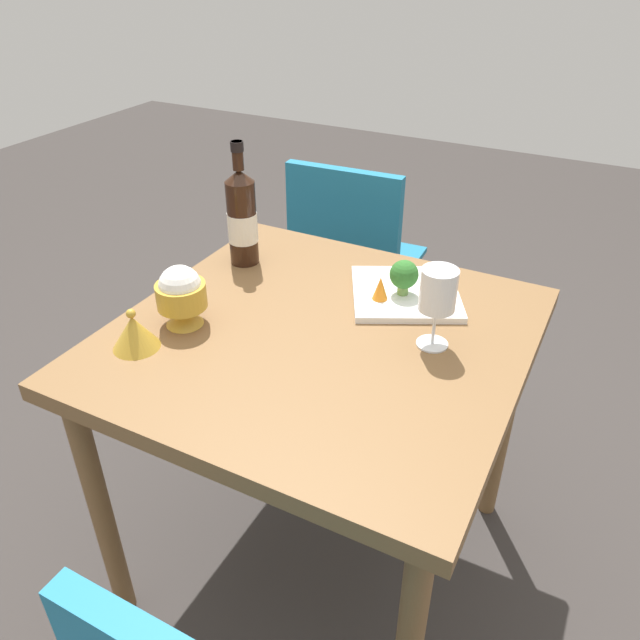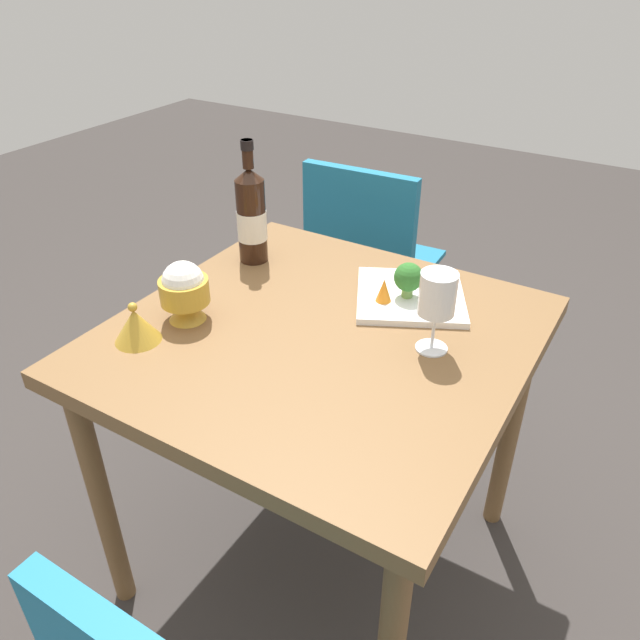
{
  "view_description": "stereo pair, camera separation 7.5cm",
  "coord_description": "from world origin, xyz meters",
  "px_view_note": "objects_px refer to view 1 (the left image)",
  "views": [
    {
      "loc": [
        -1.01,
        -0.53,
        1.5
      ],
      "look_at": [
        0.0,
        0.0,
        0.78
      ],
      "focal_mm": 35.02,
      "sensor_mm": 36.0,
      "label": 1
    },
    {
      "loc": [
        -0.98,
        -0.59,
        1.5
      ],
      "look_at": [
        0.0,
        0.0,
        0.78
      ],
      "focal_mm": 35.02,
      "sensor_mm": 36.0,
      "label": 2
    }
  ],
  "objects_px": {
    "rice_bowl": "(181,295)",
    "carrot_garnish_right": "(434,273)",
    "chair_near_window": "(350,251)",
    "broccoli_floret": "(404,275)",
    "wine_glass": "(438,292)",
    "serving_plate": "(405,293)",
    "wine_bottle": "(242,217)",
    "rice_bowl_lid": "(134,332)",
    "carrot_garnish_left": "(380,288)"
  },
  "relations": [
    {
      "from": "rice_bowl_lid",
      "to": "serving_plate",
      "type": "height_order",
      "value": "rice_bowl_lid"
    },
    {
      "from": "rice_bowl_lid",
      "to": "wine_glass",
      "type": "bearing_deg",
      "value": -61.73
    },
    {
      "from": "chair_near_window",
      "to": "carrot_garnish_left",
      "type": "relative_size",
      "value": 14.9
    },
    {
      "from": "wine_glass",
      "to": "carrot_garnish_right",
      "type": "relative_size",
      "value": 3.23
    },
    {
      "from": "broccoli_floret",
      "to": "serving_plate",
      "type": "bearing_deg",
      "value": -3.7
    },
    {
      "from": "chair_near_window",
      "to": "wine_glass",
      "type": "xyz_separation_m",
      "value": [
        -0.75,
        -0.53,
        0.35
      ]
    },
    {
      "from": "chair_near_window",
      "to": "broccoli_floret",
      "type": "height_order",
      "value": "broccoli_floret"
    },
    {
      "from": "wine_bottle",
      "to": "serving_plate",
      "type": "bearing_deg",
      "value": -86.93
    },
    {
      "from": "wine_glass",
      "to": "chair_near_window",
      "type": "bearing_deg",
      "value": 35.62
    },
    {
      "from": "rice_bowl",
      "to": "rice_bowl_lid",
      "type": "relative_size",
      "value": 1.42
    },
    {
      "from": "rice_bowl",
      "to": "rice_bowl_lid",
      "type": "distance_m",
      "value": 0.13
    },
    {
      "from": "wine_glass",
      "to": "carrot_garnish_left",
      "type": "relative_size",
      "value": 3.14
    },
    {
      "from": "wine_glass",
      "to": "wine_bottle",
      "type": "bearing_deg",
      "value": 75.87
    },
    {
      "from": "wine_glass",
      "to": "serving_plate",
      "type": "relative_size",
      "value": 0.53
    },
    {
      "from": "rice_bowl_lid",
      "to": "broccoli_floret",
      "type": "bearing_deg",
      "value": -43.81
    },
    {
      "from": "wine_bottle",
      "to": "wine_glass",
      "type": "xyz_separation_m",
      "value": [
        -0.14,
        -0.57,
        0.0
      ]
    },
    {
      "from": "wine_bottle",
      "to": "broccoli_floret",
      "type": "relative_size",
      "value": 3.73
    },
    {
      "from": "rice_bowl",
      "to": "serving_plate",
      "type": "relative_size",
      "value": 0.42
    },
    {
      "from": "rice_bowl_lid",
      "to": "serving_plate",
      "type": "xyz_separation_m",
      "value": [
        0.46,
        -0.43,
        -0.03
      ]
    },
    {
      "from": "carrot_garnish_left",
      "to": "carrot_garnish_right",
      "type": "height_order",
      "value": "carrot_garnish_left"
    },
    {
      "from": "serving_plate",
      "to": "broccoli_floret",
      "type": "height_order",
      "value": "broccoli_floret"
    },
    {
      "from": "chair_near_window",
      "to": "rice_bowl_lid",
      "type": "xyz_separation_m",
      "value": [
        -1.04,
        0.02,
        0.26
      ]
    },
    {
      "from": "chair_near_window",
      "to": "serving_plate",
      "type": "xyz_separation_m",
      "value": [
        -0.58,
        -0.41,
        0.23
      ]
    },
    {
      "from": "carrot_garnish_right",
      "to": "chair_near_window",
      "type": "bearing_deg",
      "value": 41.54
    },
    {
      "from": "chair_near_window",
      "to": "broccoli_floret",
      "type": "bearing_deg",
      "value": -58.41
    },
    {
      "from": "serving_plate",
      "to": "carrot_garnish_right",
      "type": "xyz_separation_m",
      "value": [
        0.07,
        -0.05,
        0.04
      ]
    },
    {
      "from": "chair_near_window",
      "to": "carrot_garnish_left",
      "type": "height_order",
      "value": "chair_near_window"
    },
    {
      "from": "carrot_garnish_left",
      "to": "wine_bottle",
      "type": "bearing_deg",
      "value": 84.16
    },
    {
      "from": "serving_plate",
      "to": "wine_bottle",
      "type": "bearing_deg",
      "value": 93.07
    },
    {
      "from": "wine_glass",
      "to": "broccoli_floret",
      "type": "height_order",
      "value": "wine_glass"
    },
    {
      "from": "wine_glass",
      "to": "carrot_garnish_left",
      "type": "distance_m",
      "value": 0.21
    },
    {
      "from": "chair_near_window",
      "to": "carrot_garnish_right",
      "type": "bearing_deg",
      "value": -51.27
    },
    {
      "from": "rice_bowl_lid",
      "to": "serving_plate",
      "type": "distance_m",
      "value": 0.63
    },
    {
      "from": "broccoli_floret",
      "to": "carrot_garnish_right",
      "type": "xyz_separation_m",
      "value": [
        0.08,
        -0.05,
        -0.02
      ]
    },
    {
      "from": "rice_bowl",
      "to": "carrot_garnish_right",
      "type": "distance_m",
      "value": 0.6
    },
    {
      "from": "carrot_garnish_left",
      "to": "broccoli_floret",
      "type": "bearing_deg",
      "value": -39.84
    },
    {
      "from": "serving_plate",
      "to": "carrot_garnish_left",
      "type": "relative_size",
      "value": 5.89
    },
    {
      "from": "rice_bowl_lid",
      "to": "carrot_garnish_right",
      "type": "bearing_deg",
      "value": -41.83
    },
    {
      "from": "wine_glass",
      "to": "rice_bowl",
      "type": "xyz_separation_m",
      "value": [
        -0.18,
        0.52,
        -0.05
      ]
    },
    {
      "from": "rice_bowl",
      "to": "broccoli_floret",
      "type": "relative_size",
      "value": 1.65
    },
    {
      "from": "carrot_garnish_right",
      "to": "wine_bottle",
      "type": "bearing_deg",
      "value": 100.32
    },
    {
      "from": "wine_glass",
      "to": "rice_bowl_lid",
      "type": "bearing_deg",
      "value": 118.27
    },
    {
      "from": "carrot_garnish_right",
      "to": "rice_bowl_lid",
      "type": "bearing_deg",
      "value": 138.17
    },
    {
      "from": "wine_bottle",
      "to": "broccoli_floret",
      "type": "bearing_deg",
      "value": -89.31
    },
    {
      "from": "wine_glass",
      "to": "rice_bowl",
      "type": "distance_m",
      "value": 0.55
    },
    {
      "from": "wine_bottle",
      "to": "carrot_garnish_right",
      "type": "bearing_deg",
      "value": -79.68
    },
    {
      "from": "chair_near_window",
      "to": "broccoli_floret",
      "type": "xyz_separation_m",
      "value": [
        -0.6,
        -0.41,
        0.29
      ]
    },
    {
      "from": "rice_bowl_lid",
      "to": "carrot_garnish_left",
      "type": "relative_size",
      "value": 1.75
    },
    {
      "from": "wine_glass",
      "to": "carrot_garnish_right",
      "type": "bearing_deg",
      "value": 18.8
    },
    {
      "from": "broccoli_floret",
      "to": "chair_near_window",
      "type": "bearing_deg",
      "value": 34.4
    }
  ]
}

